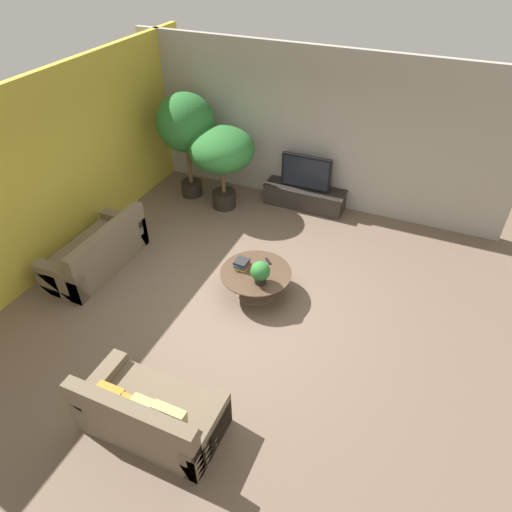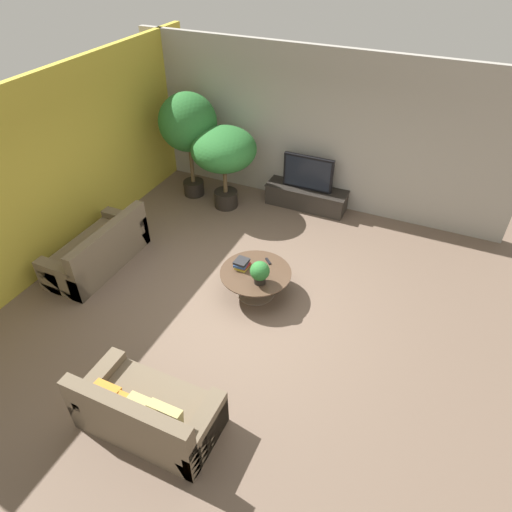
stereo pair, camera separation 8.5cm
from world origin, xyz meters
The scene contains 13 objects.
ground_plane centered at (0.00, 0.00, 0.00)m, with size 24.00×24.00×0.00m, color brown.
back_wall_stone centered at (0.00, 3.26, 1.50)m, with size 7.40×0.12×3.00m, color #A39E93.
side_wall_left centered at (-3.26, 0.20, 1.50)m, with size 0.12×7.40×3.00m, color gold.
media_console centered at (0.04, 2.94, 0.22)m, with size 1.63×0.50×0.42m.
television centered at (0.04, 2.94, 0.76)m, with size 0.99×0.13×0.68m.
coffee_table centered at (0.19, 0.16, 0.30)m, with size 1.10×1.10×0.43m.
couch_by_wall centered at (-2.50, -0.28, 0.28)m, with size 0.84×1.80×0.84m.
couch_near_entry centered at (0.03, -2.49, 0.29)m, with size 1.61×0.84×0.84m.
potted_palm_tall centered at (-2.28, 2.44, 1.52)m, with size 1.12×1.12×2.13m.
potted_palm_corner centered at (-1.44, 2.29, 1.18)m, with size 1.25×1.25×1.64m.
potted_plant_tabletop centered at (0.35, -0.04, 0.63)m, with size 0.29×0.29×0.37m.
book_stack centered at (-0.05, 0.17, 0.50)m, with size 0.23×0.27×0.14m.
remote_black centered at (0.26, 0.47, 0.44)m, with size 0.04×0.16×0.02m, color black.
Camera 2 is at (2.41, -4.71, 4.91)m, focal length 32.00 mm.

